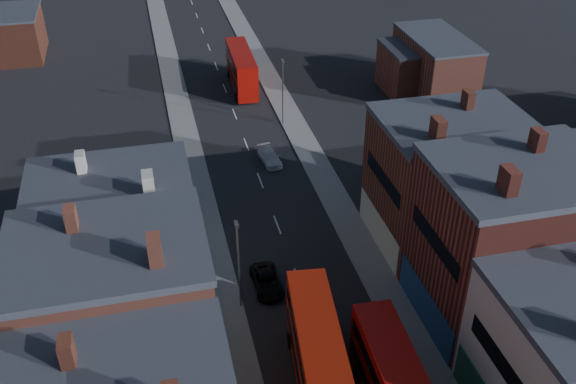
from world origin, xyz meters
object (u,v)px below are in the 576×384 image
car_2 (267,281)px  car_3 (270,157)px  bus_0 (318,358)px  bus_2 (242,69)px

car_2 → car_3: car_2 is taller
bus_0 → car_2: bearing=103.3°
bus_2 → car_2: 40.34m
bus_2 → car_2: (-5.07, -39.97, -2.08)m
car_2 → car_3: 20.28m
bus_0 → bus_2: bus_0 is taller
bus_0 → car_2: (-1.23, 10.75, -2.22)m
car_2 → car_3: size_ratio=1.05×
bus_2 → car_3: bearing=-89.9°
car_3 → bus_2: bearing=81.6°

